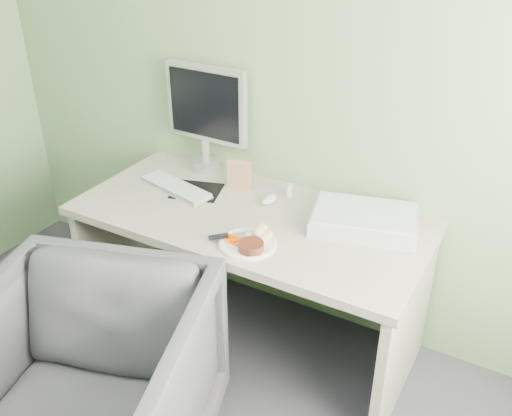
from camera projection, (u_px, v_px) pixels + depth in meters
The scene contains 15 objects.
wall_back at pixel (291, 58), 2.54m from camera, with size 3.50×3.50×0.00m, color gray.
desk at pixel (250, 248), 2.65m from camera, with size 1.60×0.75×0.73m.
plate at pixel (248, 244), 2.34m from camera, with size 0.24×0.24×0.01m, color white.
steak at pixel (251, 246), 2.28m from camera, with size 0.10×0.10×0.03m, color black.
potato_pile at pixel (259, 233), 2.34m from camera, with size 0.10×0.07×0.06m, color #A57F50.
carrot_heap at pixel (234, 238), 2.33m from camera, with size 0.05×0.05×0.03m, color #FF5E05.
steak_knife at pixel (227, 235), 2.36m from camera, with size 0.16×0.17×0.02m.
mousepad at pixel (197, 191), 2.76m from camera, with size 0.23×0.20×0.00m, color black.
keyboard at pixel (176, 187), 2.77m from camera, with size 0.40×0.12×0.02m, color white.
computer_mouse at pixel (269, 200), 2.65m from camera, with size 0.05×0.10×0.03m, color white.
photo_frame at pixel (239, 174), 2.75m from camera, with size 0.12×0.01×0.15m, color #9A6F47.
eyedrop_bottle at pixel (289, 190), 2.70m from camera, with size 0.03×0.03×0.07m.
scanner at pixel (364, 221), 2.44m from camera, with size 0.45×0.30×0.07m, color silver.
monitor at pixel (206, 113), 2.84m from camera, with size 0.45×0.14×0.54m.
desk_chair at pixel (89, 390), 2.10m from camera, with size 0.84×0.86×0.79m, color #36353A.
Camera 1 is at (1.12, -0.29, 2.00)m, focal length 40.00 mm.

